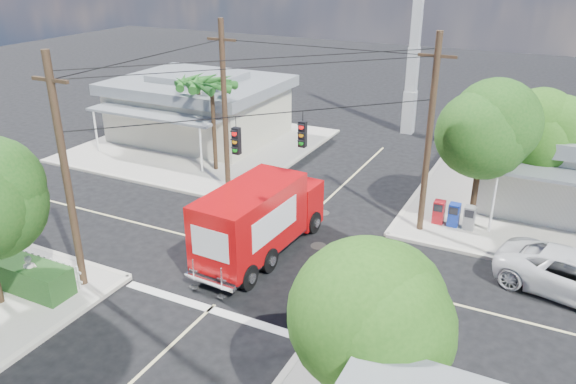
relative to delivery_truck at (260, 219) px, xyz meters
The scene contains 17 objects.
ground 1.69m from the delivery_truck, 14.92° to the right, with size 120.00×120.00×0.00m, color black.
sidewalk_ne 15.66m from the delivery_truck, 43.79° to the left, with size 14.12×14.12×0.14m.
sidewalk_nw 15.14m from the delivery_truck, 134.28° to the left, with size 14.12×14.12×0.14m.
road_markings 2.30m from the delivery_truck, 76.85° to the right, with size 32.00×32.00×0.01m.
building_nw 16.99m from the delivery_truck, 133.25° to the left, with size 10.80×10.20×4.30m.
radio_tower 20.32m from the delivery_truck, 87.51° to the left, with size 0.80×0.80×17.00m.
tree_ne_front 10.56m from the delivery_truck, 41.32° to the left, with size 4.21×4.14×6.66m.
tree_ne_back 13.73m from the delivery_truck, 41.04° to the left, with size 3.77×3.66×5.82m.
tree_se 10.68m from the delivery_truck, 44.86° to the right, with size 3.67×3.54×5.62m.
palm_nw_front 10.82m from the delivery_truck, 133.94° to the left, with size 3.01×3.08×5.59m.
palm_nw_back 13.11m from the delivery_truck, 135.73° to the left, with size 3.01×3.08×5.19m.
utility_poles 3.59m from the delivery_truck, 128.93° to the left, with size 12.00×10.68×9.00m.
picket_fence 9.42m from the delivery_truck, 142.53° to the right, with size 5.94×0.06×1.00m.
hedge_sw 10.07m from the delivery_truck, 139.59° to the right, with size 6.20×1.20×1.10m, color #1C4219.
vending_boxes 9.24m from the delivery_truck, 41.63° to the left, with size 1.90×0.50×1.10m.
delivery_truck is the anchor object (origin of this frame).
pedestrian 8.95m from the delivery_truck, 131.87° to the right, with size 0.57×0.38×1.57m, color beige.
Camera 1 is at (10.13, -18.20, 11.91)m, focal length 35.00 mm.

